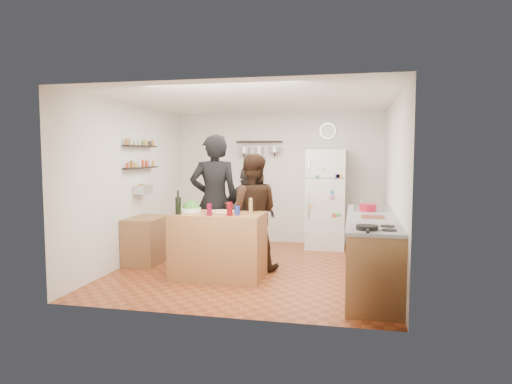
% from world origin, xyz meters
% --- Properties ---
extents(room_shell, '(4.20, 4.20, 4.20)m').
position_xyz_m(room_shell, '(0.00, 0.39, 1.25)').
color(room_shell, brown).
rests_on(room_shell, ground).
extents(prep_island, '(1.25, 0.72, 0.91)m').
position_xyz_m(prep_island, '(-0.38, -0.62, 0.46)').
color(prep_island, '#965E37').
rests_on(prep_island, floor).
extents(pizza_board, '(0.42, 0.34, 0.02)m').
position_xyz_m(pizza_board, '(-0.30, -0.64, 0.92)').
color(pizza_board, '#9B5738').
rests_on(pizza_board, prep_island).
extents(pizza, '(0.34, 0.34, 0.02)m').
position_xyz_m(pizza, '(-0.30, -0.64, 0.94)').
color(pizza, beige).
rests_on(pizza, pizza_board).
extents(salad_bowl, '(0.29, 0.29, 0.06)m').
position_xyz_m(salad_bowl, '(-0.80, -0.57, 0.94)').
color(salad_bowl, white).
rests_on(salad_bowl, prep_island).
extents(wine_bottle, '(0.08, 0.08, 0.24)m').
position_xyz_m(wine_bottle, '(-0.88, -0.84, 1.03)').
color(wine_bottle, black).
rests_on(wine_bottle, prep_island).
extents(wine_glass_near, '(0.07, 0.07, 0.16)m').
position_xyz_m(wine_glass_near, '(-0.43, -0.86, 0.99)').
color(wine_glass_near, maroon).
rests_on(wine_glass_near, prep_island).
extents(wine_glass_far, '(0.08, 0.08, 0.18)m').
position_xyz_m(wine_glass_far, '(-0.16, -0.82, 1.00)').
color(wine_glass_far, '#5B070D').
rests_on(wine_glass_far, prep_island).
extents(pepper_mill, '(0.05, 0.05, 0.17)m').
position_xyz_m(pepper_mill, '(0.07, -0.57, 1.00)').
color(pepper_mill, olive).
rests_on(pepper_mill, prep_island).
extents(salt_canister, '(0.07, 0.07, 0.12)m').
position_xyz_m(salt_canister, '(-0.08, -0.74, 0.97)').
color(salt_canister, navy).
rests_on(salt_canister, prep_island).
extents(person_left, '(0.86, 0.70, 2.02)m').
position_xyz_m(person_left, '(-0.62, -0.02, 1.01)').
color(person_left, black).
rests_on(person_left, floor).
extents(person_center, '(0.91, 0.75, 1.73)m').
position_xyz_m(person_center, '(-0.03, -0.07, 0.86)').
color(person_center, black).
rests_on(person_center, floor).
extents(person_back, '(0.94, 0.51, 1.52)m').
position_xyz_m(person_back, '(-0.22, 0.47, 0.76)').
color(person_back, '#2D2A28').
rests_on(person_back, floor).
extents(counter_run, '(0.63, 2.63, 0.90)m').
position_xyz_m(counter_run, '(1.70, -0.55, 0.45)').
color(counter_run, '#9E7042').
rests_on(counter_run, floor).
extents(stove_top, '(0.60, 0.62, 0.02)m').
position_xyz_m(stove_top, '(1.70, -1.50, 0.91)').
color(stove_top, white).
rests_on(stove_top, counter_run).
extents(skillet, '(0.24, 0.24, 0.05)m').
position_xyz_m(skillet, '(1.60, -1.63, 0.94)').
color(skillet, black).
rests_on(skillet, stove_top).
extents(sink, '(0.50, 0.80, 0.03)m').
position_xyz_m(sink, '(1.70, 0.30, 0.92)').
color(sink, silver).
rests_on(sink, counter_run).
extents(cutting_board, '(0.30, 0.40, 0.02)m').
position_xyz_m(cutting_board, '(1.70, -0.63, 0.91)').
color(cutting_board, brown).
rests_on(cutting_board, counter_run).
extents(red_bowl, '(0.24, 0.24, 0.10)m').
position_xyz_m(red_bowl, '(1.65, -0.03, 0.97)').
color(red_bowl, '#A71329').
rests_on(red_bowl, counter_run).
extents(fridge, '(0.70, 0.68, 1.80)m').
position_xyz_m(fridge, '(0.95, 1.75, 0.90)').
color(fridge, white).
rests_on(fridge, floor).
extents(wall_clock, '(0.30, 0.03, 0.30)m').
position_xyz_m(wall_clock, '(0.95, 2.08, 2.15)').
color(wall_clock, silver).
rests_on(wall_clock, back_wall).
extents(spice_shelf_lower, '(0.12, 1.00, 0.02)m').
position_xyz_m(spice_shelf_lower, '(-1.93, 0.20, 1.50)').
color(spice_shelf_lower, black).
rests_on(spice_shelf_lower, left_wall).
extents(spice_shelf_upper, '(0.12, 1.00, 0.02)m').
position_xyz_m(spice_shelf_upper, '(-1.93, 0.20, 1.85)').
color(spice_shelf_upper, black).
rests_on(spice_shelf_upper, left_wall).
extents(produce_basket, '(0.18, 0.35, 0.14)m').
position_xyz_m(produce_basket, '(-1.90, 0.20, 1.15)').
color(produce_basket, silver).
rests_on(produce_basket, left_wall).
extents(side_table, '(0.50, 0.80, 0.73)m').
position_xyz_m(side_table, '(-1.74, -0.04, 0.36)').
color(side_table, olive).
rests_on(side_table, floor).
extents(pot_rack, '(0.90, 0.04, 0.04)m').
position_xyz_m(pot_rack, '(-0.35, 2.00, 1.95)').
color(pot_rack, black).
rests_on(pot_rack, back_wall).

